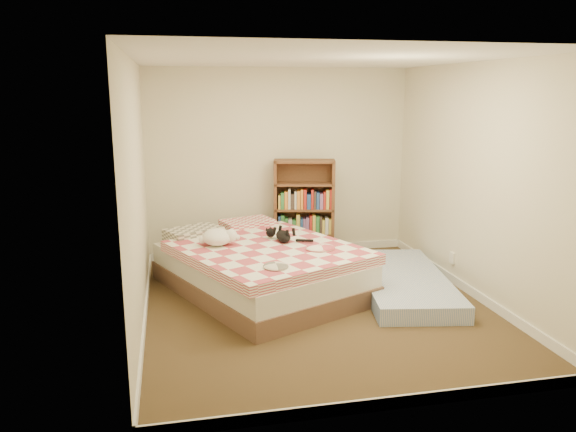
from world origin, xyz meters
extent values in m
cube|color=#44301D|center=(0.00, 0.00, 0.00)|extent=(3.50, 4.00, 0.01)
cube|color=white|center=(0.00, 0.00, 2.50)|extent=(3.50, 4.00, 0.01)
cube|color=beige|center=(0.00, 2.00, 1.25)|extent=(3.50, 0.01, 2.50)
cube|color=beige|center=(0.00, -2.00, 1.25)|extent=(3.50, 0.01, 2.50)
cube|color=beige|center=(-1.75, 0.00, 1.25)|extent=(0.01, 4.00, 2.50)
cube|color=beige|center=(1.75, 0.00, 1.25)|extent=(0.01, 4.00, 2.50)
cube|color=white|center=(0.00, 1.99, 0.05)|extent=(3.50, 0.02, 0.10)
cube|color=white|center=(0.00, -1.99, 0.05)|extent=(3.50, 0.02, 0.10)
cube|color=white|center=(-1.74, 0.00, 0.05)|extent=(0.02, 4.00, 0.10)
cube|color=white|center=(1.74, 0.00, 0.05)|extent=(0.02, 4.00, 0.10)
cube|color=white|center=(1.74, 0.40, 0.30)|extent=(0.03, 0.09, 0.13)
cube|color=brown|center=(-0.50, 0.58, 0.10)|extent=(2.39, 2.73, 0.21)
cube|color=silver|center=(-0.50, 0.58, 0.32)|extent=(2.34, 2.68, 0.23)
cube|color=#C34854|center=(-0.50, 0.58, 0.49)|extent=(2.30, 2.39, 0.11)
cube|color=#6A6459|center=(-0.88, 1.44, 0.52)|extent=(0.74, 0.62, 0.17)
cube|color=#C34854|center=(-0.13, 1.44, 0.52)|extent=(0.74, 0.62, 0.17)
cube|color=#50301B|center=(-0.10, 1.74, 0.66)|extent=(0.10, 0.27, 1.32)
cube|color=#50301B|center=(0.65, 1.74, 0.66)|extent=(0.10, 0.27, 1.32)
cube|color=#50301B|center=(0.28, 1.86, 0.66)|extent=(0.78, 0.19, 1.32)
cube|color=#50301B|center=(0.28, 1.74, 0.02)|extent=(0.83, 0.43, 0.03)
cube|color=#50301B|center=(0.28, 1.74, 0.67)|extent=(0.83, 0.43, 0.03)
cube|color=#50301B|center=(0.28, 1.74, 1.30)|extent=(0.83, 0.43, 0.03)
cube|color=#7A97CC|center=(1.07, 0.27, 0.09)|extent=(1.25, 2.15, 0.18)
ellipsoid|color=black|center=(-0.23, 0.65, 0.60)|extent=(0.34, 0.37, 0.11)
sphere|color=black|center=(-0.23, 0.84, 0.61)|extent=(0.15, 0.15, 0.11)
cone|color=black|center=(-0.26, 0.87, 0.66)|extent=(0.05, 0.05, 0.04)
cone|color=black|center=(-0.19, 0.87, 0.66)|extent=(0.05, 0.05, 0.04)
cylinder|color=black|center=(-0.14, 0.41, 0.57)|extent=(0.15, 0.17, 0.04)
ellipsoid|color=white|center=(-0.97, 0.64, 0.64)|extent=(0.47, 0.48, 0.18)
sphere|color=white|center=(-0.86, 0.53, 0.66)|extent=(0.19, 0.19, 0.14)
sphere|color=white|center=(-0.81, 0.48, 0.64)|extent=(0.09, 0.09, 0.06)
sphere|color=white|center=(-1.12, 0.71, 0.62)|extent=(0.11, 0.11, 0.08)
camera|label=1|loc=(-1.44, -5.33, 2.20)|focal=35.00mm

